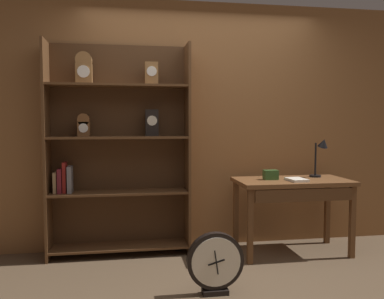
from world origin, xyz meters
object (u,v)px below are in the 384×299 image
(workbench, at_px, (293,190))
(round_clock_large, at_px, (215,263))
(desk_lamp, at_px, (321,152))
(toolbox_small, at_px, (271,175))
(open_repair_manual, at_px, (297,180))
(bookshelf, at_px, (116,149))

(workbench, height_order, round_clock_large, workbench)
(desk_lamp, xyz_separation_m, toolbox_small, (-0.58, -0.08, -0.22))
(open_repair_manual, bearing_deg, workbench, 83.81)
(round_clock_large, bearing_deg, open_repair_manual, 36.61)
(workbench, bearing_deg, bookshelf, 170.60)
(bookshelf, distance_m, workbench, 1.82)
(desk_lamp, distance_m, toolbox_small, 0.62)
(desk_lamp, xyz_separation_m, open_repair_manual, (-0.36, -0.21, -0.26))
(workbench, bearing_deg, desk_lamp, 19.93)
(desk_lamp, height_order, open_repair_manual, desk_lamp)
(desk_lamp, bearing_deg, toolbox_small, -172.57)
(bookshelf, xyz_separation_m, round_clock_large, (0.77, -1.10, -0.81))
(toolbox_small, distance_m, round_clock_large, 1.28)
(workbench, bearing_deg, open_repair_manual, -91.77)
(toolbox_small, relative_size, round_clock_large, 0.29)
(workbench, relative_size, toolbox_small, 8.10)
(workbench, xyz_separation_m, toolbox_small, (-0.22, 0.05, 0.15))
(bookshelf, bearing_deg, toolbox_small, -8.78)
(bookshelf, height_order, toolbox_small, bookshelf)
(workbench, height_order, open_repair_manual, open_repair_manual)
(desk_lamp, distance_m, round_clock_large, 1.81)
(open_repair_manual, bearing_deg, desk_lamp, 26.00)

